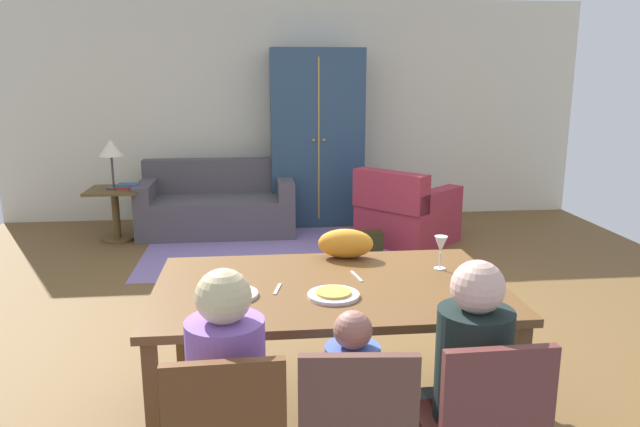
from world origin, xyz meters
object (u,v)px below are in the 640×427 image
(plate_near_man, at_px, (232,295))
(armchair, at_px, (405,214))
(dining_table, at_px, (329,296))
(book_upper, at_px, (128,185))
(couch, at_px, (218,206))
(wine_glass, at_px, (441,246))
(person_man, at_px, (228,411))
(person_child, at_px, (351,423))
(cat, at_px, (346,243))
(person_woman, at_px, (467,398))
(book_lower, at_px, (128,187))
(side_table, at_px, (115,207))
(plate_near_child, at_px, (333,295))
(dining_chair_woman, at_px, (483,427))
(table_lamp, at_px, (111,150))
(handbag, at_px, (366,244))
(armoire, at_px, (316,138))

(plate_near_man, bearing_deg, armchair, 63.58)
(dining_table, xyz_separation_m, book_upper, (-1.76, 3.77, -0.07))
(book_upper, bearing_deg, couch, 15.74)
(wine_glass, xyz_separation_m, book_upper, (-2.39, 3.59, -0.27))
(plate_near_man, bearing_deg, person_man, -90.10)
(person_child, distance_m, cat, 1.26)
(person_man, height_order, person_woman, same)
(person_woman, relative_size, book_lower, 5.04)
(plate_near_man, bearing_deg, person_child, -51.61)
(person_child, relative_size, side_table, 1.59)
(plate_near_child, height_order, couch, couch)
(dining_chair_woman, distance_m, cat, 1.43)
(wine_glass, distance_m, book_upper, 4.32)
(dining_chair_woman, height_order, cat, cat)
(table_lamp, relative_size, handbag, 1.69)
(person_woman, bearing_deg, dining_table, 123.54)
(person_man, xyz_separation_m, side_table, (-1.43, 4.50, -0.14))
(armchair, height_order, book_upper, armchair)
(wine_glass, height_order, person_man, person_man)
(person_child, relative_size, book_lower, 4.20)
(wine_glass, distance_m, side_table, 4.44)
(dining_table, xyz_separation_m, person_man, (-0.48, -0.73, -0.18))
(plate_near_man, relative_size, couch, 0.14)
(wine_glass, xyz_separation_m, handbag, (0.09, 2.70, -0.76))
(person_child, bearing_deg, book_lower, 111.42)
(dining_table, distance_m, handbag, 3.02)
(armchair, bearing_deg, table_lamp, 172.12)
(handbag, bearing_deg, table_lamp, 161.18)
(person_man, bearing_deg, dining_table, 56.37)
(plate_near_man, distance_m, book_upper, 4.10)
(armchair, relative_size, handbag, 3.77)
(wine_glass, bearing_deg, person_woman, -99.38)
(dining_table, xyz_separation_m, armchair, (1.24, 3.34, -0.38))
(person_child, relative_size, person_woman, 0.83)
(plate_near_man, bearing_deg, book_upper, 108.15)
(armchair, distance_m, book_lower, 3.04)
(cat, bearing_deg, person_woman, -64.98)
(person_man, distance_m, dining_chair_woman, 0.99)
(wine_glass, height_order, person_woman, person_woman)
(plate_near_man, distance_m, dining_chair_woman, 1.28)
(armoire, bearing_deg, wine_glass, -86.44)
(dining_table, distance_m, dining_chair_woman, 1.05)
(couch, bearing_deg, person_child, -80.22)
(plate_near_child, bearing_deg, dining_table, 90.00)
(couch, relative_size, table_lamp, 3.24)
(plate_near_child, xyz_separation_m, couch, (-0.82, 4.21, -0.47))
(plate_near_man, height_order, table_lamp, table_lamp)
(person_man, xyz_separation_m, person_child, (0.49, -0.01, -0.08))
(book_lower, bearing_deg, side_table, 176.25)
(dining_chair_woman, bearing_deg, side_table, 117.16)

